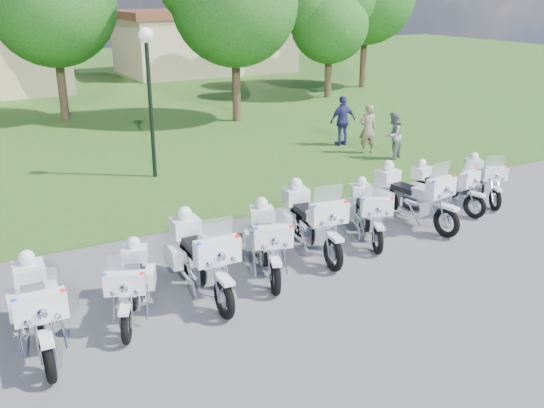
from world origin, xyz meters
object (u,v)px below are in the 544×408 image
motorcycle_7 (443,186)px  bystander_c (343,121)px  motorcycle_3 (267,240)px  motorcycle_6 (412,195)px  bystander_b (393,136)px  motorcycle_8 (482,179)px  motorcycle_0 (37,307)px  motorcycle_2 (201,256)px  motorcycle_4 (311,219)px  lamp_post (148,67)px  motorcycle_1 (131,283)px  bystander_a (368,129)px  motorcycle_5 (368,211)px

motorcycle_7 → bystander_c: bystander_c is taller
motorcycle_3 → motorcycle_6: size_ratio=0.90×
bystander_b → motorcycle_8: bearing=55.1°
motorcycle_0 → motorcycle_2: (2.98, 0.50, 0.04)m
motorcycle_3 → motorcycle_7: (5.73, 1.08, -0.06)m
motorcycle_0 → motorcycle_4: (5.79, 1.15, 0.03)m
motorcycle_2 → motorcycle_8: motorcycle_2 is taller
motorcycle_2 → motorcycle_8: bearing=-169.9°
motorcycle_0 → bystander_b: motorcycle_0 is taller
motorcycle_3 → lamp_post: bearing=-71.3°
motorcycle_2 → motorcycle_3: 1.51m
bystander_b → lamp_post: bearing=-41.3°
motorcycle_0 → motorcycle_1: 1.61m
motorcycle_7 → bystander_a: bearing=-122.8°
motorcycle_5 → motorcycle_8: 4.38m
motorcycle_7 → motorcycle_2: bearing=-5.2°
motorcycle_3 → motorcycle_1: bearing=27.6°
lamp_post → motorcycle_8: bearing=-41.5°
bystander_c → motorcycle_5: bearing=58.8°
motorcycle_0 → motorcycle_4: motorcycle_4 is taller
motorcycle_0 → bystander_c: bearing=-142.2°
motorcycle_4 → bystander_a: 8.72m
lamp_post → motorcycle_2: bearing=-101.7°
motorcycle_1 → motorcycle_5: bearing=-148.5°
motorcycle_1 → bystander_c: (10.27, 8.40, 0.29)m
bystander_b → bystander_c: size_ratio=0.88×
bystander_a → bystander_b: bearing=121.9°
motorcycle_1 → lamp_post: (2.97, 7.85, 2.70)m
bystander_b → motorcycle_3: bearing=8.0°
lamp_post → bystander_c: bearing=4.3°
motorcycle_4 → motorcycle_5: bearing=-172.3°
motorcycle_3 → motorcycle_5: bearing=-151.1°
motorcycle_1 → motorcycle_5: motorcycle_5 is taller
motorcycle_2 → bystander_c: size_ratio=1.45×
motorcycle_6 → lamp_post: bearing=-65.9°
motorcycle_3 → lamp_post: (0.09, 7.43, 2.63)m
motorcycle_5 → motorcycle_4: bearing=23.8°
motorcycle_8 → bystander_b: bystander_b is taller
motorcycle_8 → bystander_a: bystander_a is taller
motorcycle_1 → motorcycle_2: motorcycle_2 is taller
lamp_post → motorcycle_7: bearing=-48.4°
lamp_post → bystander_c: lamp_post is taller
motorcycle_0 → motorcycle_3: 4.53m
motorcycle_7 → bystander_a: 5.83m
motorcycle_0 → bystander_c: 14.69m
motorcycle_0 → motorcycle_3: (4.48, 0.69, -0.02)m
motorcycle_5 → motorcycle_8: motorcycle_5 is taller
motorcycle_8 → bystander_c: size_ratio=1.09×
motorcycle_7 → bystander_b: size_ratio=1.35×
motorcycle_3 → bystander_b: motorcycle_3 is taller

